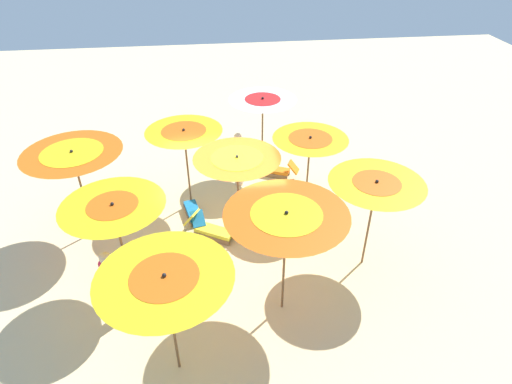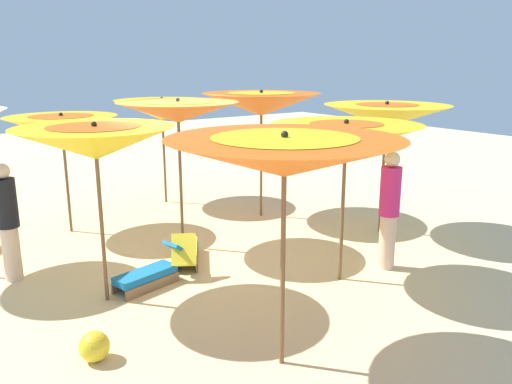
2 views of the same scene
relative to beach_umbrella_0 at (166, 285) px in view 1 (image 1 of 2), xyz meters
name	(u,v)px [view 1 (image 1 of 2)]	position (x,y,z in m)	size (l,w,h in m)	color
ground	(224,243)	(1.02, 3.33, -2.14)	(34.85, 34.85, 0.04)	beige
beach_umbrella_0	(166,285)	(0.00, 0.00, 0.00)	(2.17, 2.17, 2.36)	brown
beach_umbrella_1	(286,223)	(2.09, 1.15, 0.12)	(2.28, 2.28, 2.50)	brown
beach_umbrella_2	(375,191)	(4.17, 2.23, -0.09)	(2.00, 2.00, 2.30)	brown
beach_umbrella_3	(114,212)	(-1.10, 2.10, -0.07)	(2.03, 2.03, 2.28)	brown
beach_umbrella_4	(237,164)	(1.39, 3.29, 0.13)	(1.92, 1.92, 2.47)	brown
beach_umbrella_5	(310,145)	(3.33, 4.56, -0.19)	(1.91, 1.91, 2.16)	brown
beach_umbrella_6	(74,159)	(-2.26, 4.10, 0.05)	(2.24, 2.24, 2.40)	brown
beach_umbrella_7	(184,138)	(0.21, 5.03, -0.04)	(1.94, 1.94, 2.32)	brown
beach_umbrella_8	(263,106)	(2.39, 6.53, 0.05)	(1.92, 1.92, 2.44)	brown
lounger_0	(211,229)	(0.70, 3.61, -1.91)	(1.29, 0.96, 0.63)	olive
lounger_1	(278,170)	(2.83, 6.20, -1.92)	(1.18, 0.79, 0.57)	olive
lounger_2	(194,213)	(0.29, 4.37, -1.92)	(0.61, 1.29, 0.53)	olive
beachgoer_0	(113,286)	(-1.20, 1.25, -1.18)	(0.30, 0.30, 1.77)	beige
beachgoer_1	(238,159)	(1.61, 5.87, -1.24)	(0.30, 0.30, 1.68)	beige
beach_ball	(145,190)	(-1.09, 5.64, -1.96)	(0.32, 0.32, 0.32)	yellow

